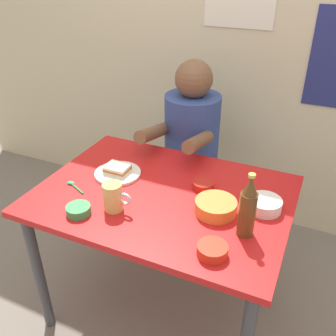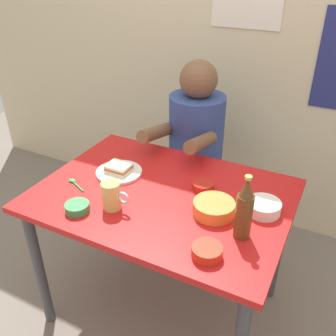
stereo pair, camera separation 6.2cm
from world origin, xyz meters
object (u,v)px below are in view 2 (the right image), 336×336
sandwich (119,168)px  beer_bottle (244,210)px  person_seated (196,131)px  beer_mug (112,196)px  stool (194,190)px  plate_orange (119,172)px  rice_bowl_white (264,207)px  dining_table (163,210)px

sandwich → beer_bottle: size_ratio=0.42×
person_seated → beer_mug: size_ratio=5.71×
beer_bottle → stool: bearing=123.9°
stool → plate_orange: bearing=-104.8°
beer_mug → rice_bowl_white: bearing=24.0°
beer_mug → beer_bottle: beer_bottle is taller
plate_orange → beer_bottle: beer_bottle is taller
plate_orange → beer_bottle: (0.66, -0.17, 0.11)m
beer_mug → dining_table: bearing=55.1°
person_seated → plate_orange: (-0.15, -0.57, -0.02)m
dining_table → plate_orange: size_ratio=5.00×
stool → rice_bowl_white: bearing=-46.6°
plate_orange → sandwich: sandwich is taller
person_seated → sandwich: (-0.15, -0.57, 0.01)m
person_seated → sandwich: size_ratio=6.54×
plate_orange → beer_mug: beer_mug is taller
dining_table → beer_mug: (-0.13, -0.19, 0.15)m
beer_mug → beer_bottle: (0.53, 0.07, 0.06)m
sandwich → beer_bottle: 0.69m
person_seated → rice_bowl_white: size_ratio=5.14×
beer_bottle → rice_bowl_white: 0.21m
rice_bowl_white → stool: bearing=133.4°
stool → beer_bottle: beer_bottle is taller
dining_table → sandwich: bearing=169.3°
stool → beer_bottle: 1.04m
sandwich → beer_mug: 0.28m
person_seated → beer_bottle: person_seated is taller
beer_bottle → person_seated: bearing=124.3°
dining_table → beer_mug: beer_mug is taller
beer_bottle → beer_mug: bearing=-172.4°
beer_bottle → sandwich: bearing=165.5°
stool → person_seated: 0.42m
dining_table → stool: dining_table is taller
rice_bowl_white → beer_bottle: bearing=-101.1°
plate_orange → beer_bottle: bearing=-14.5°
beer_bottle → rice_bowl_white: size_ratio=1.87×
plate_orange → sandwich: bearing=90.0°
stool → person_seated: (0.00, -0.01, 0.42)m
person_seated → beer_bottle: size_ratio=2.75×
dining_table → beer_bottle: 0.46m
stool → beer_bottle: bearing=-56.1°
plate_orange → beer_mug: 0.28m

